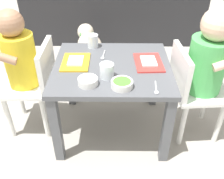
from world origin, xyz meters
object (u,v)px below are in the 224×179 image
spoon_by_right_tray (156,89)px  water_cup_left (107,72)px  food_tray_right (149,62)px  dining_table (112,78)px  water_cup_right (93,42)px  seated_child_right (206,62)px  food_tray_left (76,62)px  veggie_bowl_near (88,81)px  seated_child_left (23,61)px  veggie_bowl_far (122,84)px  spoon_by_left_tray (103,56)px  dog (89,45)px

spoon_by_right_tray → water_cup_left: bearing=156.1°
food_tray_right → spoon_by_right_tray: 0.23m
dining_table → water_cup_right: (-0.11, 0.21, 0.11)m
seated_child_right → food_tray_right: seated_child_right is taller
seated_child_right → spoon_by_right_tray: seated_child_right is taller
food_tray_left → spoon_by_right_tray: (0.38, -0.23, -0.00)m
water_cup_left → veggie_bowl_near: bearing=-143.7°
seated_child_left → water_cup_left: size_ratio=9.87×
dining_table → veggie_bowl_far: (0.05, -0.19, 0.09)m
food_tray_right → water_cup_left: 0.25m
dining_table → water_cup_left: bearing=-101.9°
food_tray_left → spoon_by_left_tray: 0.16m
seated_child_right → spoon_by_left_tray: (-0.51, 0.12, -0.03)m
seated_child_right → water_cup_right: bearing=158.2°
seated_child_right → spoon_by_left_tray: 0.52m
dining_table → food_tray_left: (-0.19, 0.03, 0.08)m
veggie_bowl_near → veggie_bowl_far: 0.15m
spoon_by_left_tray → spoon_by_right_tray: same height
food_tray_left → veggie_bowl_far: veggie_bowl_far is taller
veggie_bowl_far → food_tray_right: bearing=56.8°
dining_table → seated_child_left: size_ratio=0.85×
food_tray_right → seated_child_right: bearing=-9.5°
seated_child_left → food_tray_left: (0.27, 0.00, -0.01)m
water_cup_left → seated_child_left: bearing=163.1°
dog → water_cup_left: (0.16, -0.78, 0.24)m
seated_child_left → spoon_by_left_tray: (0.41, 0.08, -0.01)m
dining_table → seated_child_left: 0.47m
water_cup_left → water_cup_right: 0.33m
dining_table → seated_child_right: 0.47m
food_tray_right → veggie_bowl_near: bearing=-146.1°
dining_table → dog: (-0.18, 0.67, -0.14)m
water_cup_left → spoon_by_left_tray: size_ratio=0.71×
seated_child_left → veggie_bowl_far: size_ratio=7.16×
water_cup_right → veggie_bowl_far: 0.43m
spoon_by_right_tray → dining_table: bearing=133.8°
dog → water_cup_left: size_ratio=5.88×
food_tray_right → spoon_by_right_tray: food_tray_right is taller
seated_child_left → veggie_bowl_far: 0.55m
spoon_by_left_tray → veggie_bowl_far: bearing=-71.9°
dog → veggie_bowl_near: (0.08, -0.84, 0.23)m
dog → food_tray_left: 0.68m
dog → spoon_by_left_tray: (0.13, -0.57, 0.21)m
veggie_bowl_far → spoon_by_right_tray: size_ratio=0.98×
water_cup_left → veggie_bowl_far: size_ratio=0.73×
spoon_by_right_tray → veggie_bowl_near: bearing=173.3°
seated_child_left → water_cup_left: seated_child_left is taller
dining_table → water_cup_left: size_ratio=8.36×
seated_child_left → water_cup_right: 0.39m
seated_child_left → dog: (0.28, 0.65, -0.22)m
seated_child_right → spoon_by_right_tray: size_ratio=7.30×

